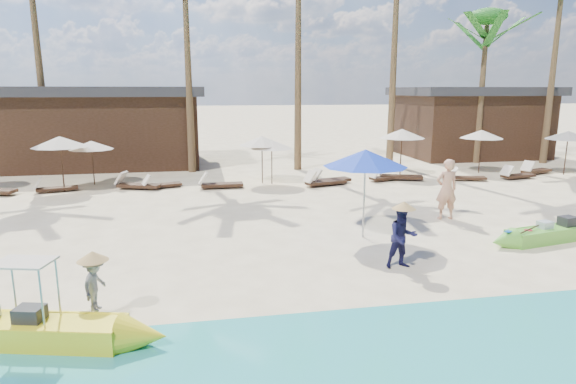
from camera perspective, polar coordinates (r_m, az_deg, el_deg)
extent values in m
plane|color=#FFEABC|center=(11.89, 4.62, -8.46)|extent=(240.00, 240.00, 0.00)
cube|color=tan|center=(7.68, 15.03, -21.17)|extent=(240.00, 4.50, 0.01)
cube|color=#62BA38|center=(15.53, 29.18, -4.33)|extent=(3.25, 1.23, 0.38)
cube|color=white|center=(15.52, 29.18, -4.26)|extent=(2.78, 0.96, 0.17)
cube|color=#262628|center=(15.76, 30.23, -3.15)|extent=(0.51, 0.43, 0.35)
cube|color=silver|center=(15.20, 28.15, -3.59)|extent=(0.40, 0.36, 0.28)
cylinder|color=#B5182A|center=(14.78, 26.56, -4.23)|extent=(0.22, 0.22, 0.09)
cylinder|color=#262628|center=(14.53, 26.17, -4.47)|extent=(0.20, 0.20, 0.08)
sphere|color=tan|center=(14.34, 25.22, -4.38)|extent=(0.18, 0.18, 0.18)
cube|color=yellow|center=(9.47, -29.25, -14.24)|extent=(3.57, 1.56, 0.42)
cube|color=white|center=(9.46, -29.26, -14.12)|extent=(3.05, 1.24, 0.19)
cube|color=#262628|center=(9.24, -28.25, -12.86)|extent=(0.51, 0.45, 0.33)
cube|color=beige|center=(8.91, -28.86, -7.30)|extent=(1.00, 0.80, 0.03)
imported|color=tan|center=(16.41, 18.27, 0.31)|extent=(0.74, 0.50, 1.99)
imported|color=#16153B|center=(11.69, 13.40, -5.24)|extent=(0.73, 0.57, 1.50)
imported|color=gray|center=(9.59, -21.91, -10.07)|extent=(0.53, 0.73, 1.02)
cylinder|color=#99999E|center=(13.75, 9.01, -0.39)|extent=(0.05, 0.05, 2.46)
cone|color=#1436C3|center=(13.56, 9.16, 4.00)|extent=(2.36, 2.36, 0.48)
cylinder|color=#382117|center=(21.98, -25.21, 2.93)|extent=(0.06, 0.06, 2.22)
cone|color=beige|center=(21.86, -25.44, 5.40)|extent=(2.22, 2.22, 0.44)
cube|color=#382117|center=(22.11, -25.66, 0.37)|extent=(1.66, 0.87, 0.11)
cube|color=beige|center=(22.10, -27.53, 0.93)|extent=(0.46, 0.58, 0.46)
cylinder|color=#382117|center=(23.02, -22.12, 3.15)|extent=(0.05, 0.05, 1.90)
cone|color=beige|center=(22.92, -22.28, 5.16)|extent=(1.90, 1.90, 0.38)
cube|color=#382117|center=(21.41, -17.21, 0.74)|extent=(1.91, 1.13, 0.13)
cube|color=beige|center=(21.70, -19.18, 1.62)|extent=(0.57, 0.69, 0.53)
cube|color=#382117|center=(21.38, -14.60, 0.81)|extent=(1.62, 0.92, 0.11)
cube|color=beige|center=(21.20, -16.43, 1.37)|extent=(0.48, 0.58, 0.45)
cylinder|color=#382117|center=(21.69, -3.08, 3.75)|extent=(0.05, 0.05, 2.07)
cone|color=beige|center=(21.58, -3.11, 6.09)|extent=(2.07, 2.07, 0.41)
cube|color=#382117|center=(20.83, -7.82, 0.86)|extent=(1.79, 0.61, 0.13)
cube|color=beige|center=(20.74, -10.01, 1.62)|extent=(0.41, 0.58, 0.52)
cylinder|color=#382117|center=(21.49, -1.93, 3.49)|extent=(0.05, 0.05, 1.92)
cone|color=beige|center=(21.38, -1.95, 5.68)|extent=(1.92, 1.92, 0.38)
cube|color=#382117|center=(21.26, 4.50, 1.17)|extent=(1.90, 1.05, 0.13)
cube|color=beige|center=(20.82, 2.62, 1.86)|extent=(0.55, 0.67, 0.53)
cube|color=#382117|center=(21.74, 5.11, 1.40)|extent=(1.91, 1.05, 0.13)
cube|color=beige|center=(21.29, 3.28, 2.08)|extent=(0.55, 0.67, 0.53)
cylinder|color=#382117|center=(24.22, 13.24, 4.50)|extent=(0.06, 0.06, 2.22)
cone|color=beige|center=(24.11, 13.35, 6.76)|extent=(2.22, 2.22, 0.44)
cube|color=#382117|center=(22.85, 11.63, 1.68)|extent=(1.72, 0.94, 0.12)
cube|color=beige|center=(22.37, 10.18, 2.28)|extent=(0.49, 0.61, 0.48)
cube|color=#382117|center=(23.10, 13.31, 1.77)|extent=(1.99, 1.20, 0.13)
cube|color=beige|center=(22.98, 11.27, 2.66)|extent=(0.60, 0.72, 0.55)
cylinder|color=#382117|center=(26.26, 21.81, 4.40)|extent=(0.05, 0.05, 2.11)
cone|color=beige|center=(26.16, 21.97, 6.38)|extent=(2.11, 2.11, 0.42)
cube|color=#382117|center=(23.92, 20.63, 1.59)|extent=(1.62, 0.89, 0.11)
cube|color=beige|center=(23.70, 19.09, 2.28)|extent=(0.47, 0.57, 0.45)
cylinder|color=#382117|center=(27.52, 30.08, 3.96)|extent=(0.05, 0.05, 2.12)
cone|color=beige|center=(27.43, 30.28, 5.84)|extent=(2.12, 2.12, 0.42)
cube|color=#382117|center=(25.34, 25.62, 1.75)|extent=(1.76, 0.86, 0.12)
cube|color=beige|center=(24.76, 24.50, 2.33)|extent=(0.48, 0.61, 0.49)
cube|color=#382117|center=(27.23, 27.38, 2.24)|extent=(1.83, 1.10, 0.12)
cube|color=beige|center=(26.55, 26.53, 2.77)|extent=(0.55, 0.66, 0.51)
cone|color=brown|center=(26.92, -27.44, 13.48)|extent=(0.40, 0.40, 10.89)
cone|color=brown|center=(25.04, -11.74, 13.82)|extent=(0.40, 0.40, 10.08)
cone|color=brown|center=(25.32, 1.21, 15.38)|extent=(0.40, 0.40, 11.26)
cone|color=brown|center=(27.30, 12.51, 16.87)|extent=(0.40, 0.40, 13.16)
cone|color=brown|center=(29.79, 21.96, 10.96)|extent=(0.40, 0.40, 8.07)
ellipsoid|color=#236519|center=(30.05, 22.59, 18.66)|extent=(2.08, 2.08, 0.88)
cone|color=brown|center=(31.28, 28.92, 12.72)|extent=(0.40, 0.40, 10.64)
cube|color=#382117|center=(28.78, -20.69, 6.78)|extent=(10.00, 6.00, 3.80)
cube|color=#2D2D33|center=(28.69, -21.01, 11.05)|extent=(10.80, 6.60, 0.50)
cube|color=#382117|center=(33.02, 20.63, 7.36)|extent=(8.00, 6.00, 3.80)
cube|color=#2D2D33|center=(32.94, 20.91, 11.09)|extent=(8.80, 6.60, 0.50)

